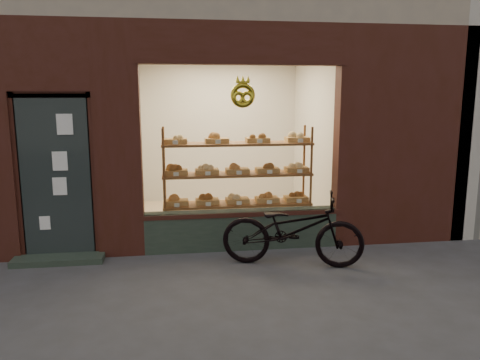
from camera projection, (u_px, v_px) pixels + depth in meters
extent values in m
plane|color=#393939|center=(228.00, 320.00, 4.55)|extent=(90.00, 90.00, 0.00)
cube|color=#243229|center=(242.00, 229.00, 6.63)|extent=(2.70, 0.25, 0.55)
cube|color=#252D2D|center=(56.00, 177.00, 6.07)|extent=(0.90, 0.04, 2.15)
cube|color=#243229|center=(59.00, 259.00, 6.11)|extent=(1.15, 0.35, 0.08)
torus|color=gold|center=(243.00, 95.00, 6.19)|extent=(0.33, 0.07, 0.33)
cube|color=brown|center=(237.00, 236.00, 7.09)|extent=(2.20, 0.45, 0.04)
cube|color=brown|center=(237.00, 204.00, 7.00)|extent=(2.20, 0.45, 0.03)
cube|color=brown|center=(237.00, 174.00, 6.91)|extent=(2.20, 0.45, 0.04)
cube|color=brown|center=(237.00, 144.00, 6.83)|extent=(2.20, 0.45, 0.04)
cylinder|color=brown|center=(164.00, 189.00, 6.60)|extent=(0.04, 0.04, 1.70)
cylinder|color=brown|center=(311.00, 185.00, 6.90)|extent=(0.04, 0.04, 1.70)
cylinder|color=brown|center=(165.00, 184.00, 6.98)|extent=(0.04, 0.04, 1.70)
cylinder|color=brown|center=(304.00, 180.00, 7.28)|extent=(0.04, 0.04, 1.70)
cube|color=brown|center=(177.00, 202.00, 6.86)|extent=(0.34, 0.24, 0.07)
sphere|color=#A46B32|center=(177.00, 197.00, 6.84)|extent=(0.11, 0.11, 0.11)
cube|color=silver|center=(177.00, 205.00, 6.68)|extent=(0.07, 0.01, 0.05)
cube|color=brown|center=(207.00, 201.00, 6.92)|extent=(0.34, 0.24, 0.07)
sphere|color=brown|center=(207.00, 196.00, 6.91)|extent=(0.11, 0.11, 0.11)
cube|color=silver|center=(208.00, 204.00, 6.74)|extent=(0.07, 0.01, 0.05)
cube|color=brown|center=(237.00, 200.00, 6.99)|extent=(0.34, 0.24, 0.07)
sphere|color=tan|center=(237.00, 195.00, 6.97)|extent=(0.11, 0.11, 0.11)
cube|color=silver|center=(239.00, 203.00, 6.81)|extent=(0.07, 0.01, 0.05)
cube|color=brown|center=(267.00, 199.00, 7.05)|extent=(0.34, 0.24, 0.07)
sphere|color=#A46B32|center=(267.00, 194.00, 7.03)|extent=(0.11, 0.11, 0.11)
cube|color=silver|center=(269.00, 202.00, 6.87)|extent=(0.07, 0.01, 0.05)
cube|color=brown|center=(296.00, 198.00, 7.11)|extent=(0.34, 0.24, 0.07)
sphere|color=brown|center=(296.00, 193.00, 7.10)|extent=(0.11, 0.11, 0.11)
cube|color=silver|center=(299.00, 201.00, 6.93)|extent=(0.08, 0.01, 0.05)
cube|color=brown|center=(176.00, 172.00, 6.78)|extent=(0.34, 0.24, 0.07)
sphere|color=brown|center=(176.00, 166.00, 6.76)|extent=(0.11, 0.11, 0.11)
cube|color=silver|center=(176.00, 174.00, 6.60)|extent=(0.07, 0.01, 0.06)
cube|color=brown|center=(207.00, 171.00, 6.84)|extent=(0.34, 0.24, 0.07)
sphere|color=tan|center=(207.00, 166.00, 6.82)|extent=(0.11, 0.11, 0.11)
cube|color=silver|center=(208.00, 173.00, 6.66)|extent=(0.07, 0.01, 0.06)
cube|color=brown|center=(237.00, 171.00, 6.90)|extent=(0.34, 0.24, 0.07)
sphere|color=#A46B32|center=(237.00, 165.00, 6.89)|extent=(0.11, 0.11, 0.11)
cube|color=silver|center=(239.00, 173.00, 6.72)|extent=(0.07, 0.01, 0.06)
cube|color=brown|center=(267.00, 170.00, 6.97)|extent=(0.34, 0.24, 0.07)
sphere|color=brown|center=(267.00, 164.00, 6.95)|extent=(0.11, 0.11, 0.11)
cube|color=silver|center=(270.00, 172.00, 6.79)|extent=(0.07, 0.01, 0.06)
cube|color=brown|center=(296.00, 169.00, 7.03)|extent=(0.34, 0.24, 0.07)
sphere|color=tan|center=(297.00, 164.00, 7.02)|extent=(0.11, 0.11, 0.11)
cube|color=silver|center=(300.00, 171.00, 6.85)|extent=(0.08, 0.01, 0.06)
cube|color=brown|center=(175.00, 141.00, 6.69)|extent=(0.34, 0.24, 0.07)
sphere|color=tan|center=(175.00, 135.00, 6.68)|extent=(0.11, 0.11, 0.11)
cube|color=silver|center=(175.00, 142.00, 6.51)|extent=(0.07, 0.01, 0.06)
cube|color=brown|center=(217.00, 141.00, 6.78)|extent=(0.34, 0.24, 0.07)
sphere|color=#A46B32|center=(217.00, 135.00, 6.76)|extent=(0.11, 0.11, 0.11)
cube|color=silver|center=(218.00, 142.00, 6.60)|extent=(0.08, 0.01, 0.06)
cube|color=brown|center=(257.00, 140.00, 6.86)|extent=(0.34, 0.24, 0.07)
sphere|color=brown|center=(258.00, 134.00, 6.85)|extent=(0.11, 0.11, 0.11)
cube|color=silver|center=(260.00, 141.00, 6.68)|extent=(0.07, 0.01, 0.06)
cube|color=brown|center=(297.00, 139.00, 6.95)|extent=(0.34, 0.24, 0.07)
sphere|color=tan|center=(297.00, 134.00, 6.93)|extent=(0.11, 0.11, 0.11)
cube|color=silver|center=(300.00, 141.00, 6.77)|extent=(0.08, 0.01, 0.06)
imported|color=black|center=(292.00, 229.00, 5.94)|extent=(1.90, 1.10, 0.94)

